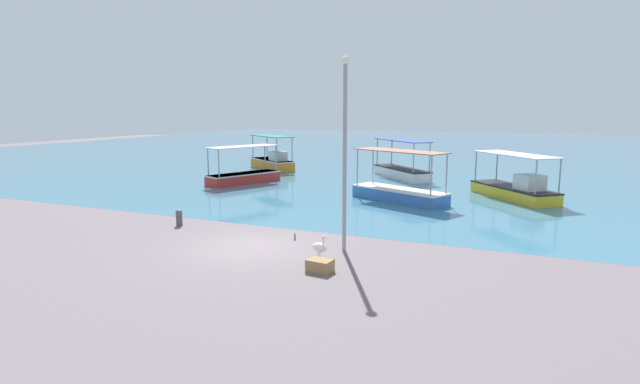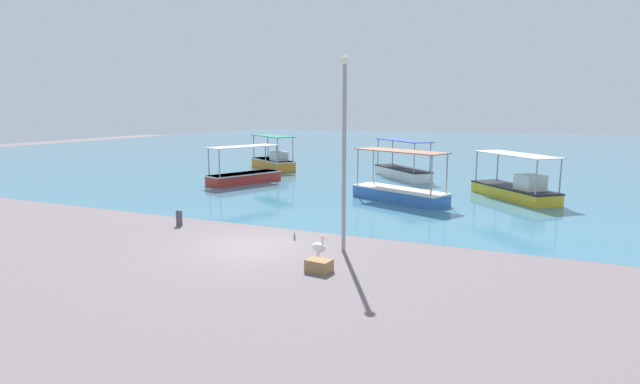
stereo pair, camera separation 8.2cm
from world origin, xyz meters
name	(u,v)px [view 2 (the right image)]	position (x,y,z in m)	size (l,w,h in m)	color
ground	(251,247)	(0.00, 0.00, 0.00)	(120.00, 120.00, 0.00)	slate
harbor_water	(457,149)	(0.00, 48.00, 0.00)	(110.00, 90.00, 0.00)	teal
fishing_boat_far_right	(402,171)	(0.36, 20.04, 0.55)	(5.15, 5.23, 2.73)	white
fishing_boat_outer	(244,175)	(-8.73, 13.35, 0.51)	(3.33, 5.40, 2.48)	red
fishing_boat_near_left	(516,188)	(8.29, 14.31, 0.59)	(5.02, 5.44, 2.48)	gold
fishing_boat_center	(273,162)	(-10.62, 20.77, 0.64)	(5.14, 4.28, 2.75)	orange
fishing_boat_near_right	(399,191)	(2.55, 11.04, 0.53)	(5.72, 3.75, 2.75)	#386CB8
pelican	(319,247)	(2.79, -0.19, 0.38)	(0.79, 0.43, 0.80)	#E0997A
lamp_post	(344,146)	(3.24, 0.91, 3.71)	(0.28, 0.28, 6.68)	gray
mooring_bollard	(179,217)	(-4.57, 1.64, 0.38)	(0.28, 0.28, 0.70)	#47474C
cargo_crate	(319,266)	(3.39, -1.54, 0.19)	(0.75, 0.54, 0.39)	#967146
glass_bottle	(294,237)	(0.98, 1.58, 0.11)	(0.07, 0.07, 0.27)	#3F7F4C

